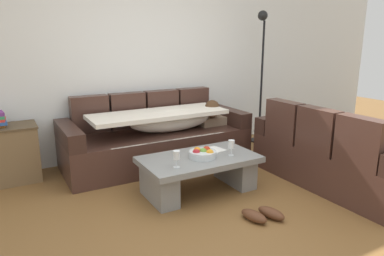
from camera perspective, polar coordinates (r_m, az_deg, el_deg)
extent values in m
plane|color=brown|center=(3.38, 6.92, -13.43)|extent=(14.00, 14.00, 0.00)
cube|color=white|center=(4.90, -7.83, 11.58)|extent=(9.00, 0.10, 2.70)
cube|color=#432A22|center=(4.56, -5.65, -3.12)|extent=(2.32, 0.92, 0.42)
cube|color=#432A22|center=(4.59, -16.16, 2.14)|extent=(0.46, 0.16, 0.46)
cube|color=#432A22|center=(4.72, -10.37, 2.80)|extent=(0.46, 0.16, 0.46)
cube|color=#432A22|center=(4.89, -4.95, 3.38)|extent=(0.46, 0.16, 0.46)
cube|color=#432A22|center=(5.11, 0.07, 3.90)|extent=(0.46, 0.16, 0.46)
cube|color=#36211B|center=(4.19, -19.26, -1.04)|extent=(0.18, 0.92, 0.20)
cube|color=#36211B|center=(4.99, 5.56, 2.07)|extent=(0.18, 0.92, 0.20)
cube|color=gray|center=(4.85, 2.99, 1.21)|extent=(0.36, 0.28, 0.11)
sphere|color=tan|center=(4.78, 3.27, 2.98)|extent=(0.21, 0.21, 0.21)
sphere|color=#4C331E|center=(4.78, 3.28, 3.33)|extent=(0.20, 0.20, 0.20)
ellipsoid|color=silver|center=(4.50, -3.42, 1.29)|extent=(1.10, 0.44, 0.28)
cube|color=silver|center=(4.39, -5.43, 2.26)|extent=(1.70, 0.60, 0.05)
cube|color=silver|center=(4.18, -3.22, -4.43)|extent=(1.44, 0.04, 0.38)
cube|color=#432A22|center=(4.26, 22.57, -5.47)|extent=(0.92, 1.83, 0.42)
cube|color=#432A22|center=(3.56, 25.56, -2.09)|extent=(0.16, 0.46, 0.46)
cube|color=#432A22|center=(3.85, 19.66, -0.37)|extent=(0.16, 0.46, 0.46)
cube|color=#432A22|center=(4.18, 14.64, 1.10)|extent=(0.16, 0.46, 0.46)
cube|color=#36211B|center=(4.70, 15.09, 0.88)|extent=(0.92, 0.18, 0.20)
ellipsoid|color=silver|center=(4.24, 22.78, -0.63)|extent=(0.44, 0.91, 0.28)
cube|color=silver|center=(4.19, 23.75, 0.53)|extent=(0.60, 1.36, 0.05)
cube|color=silver|center=(4.59, 26.03, -4.15)|extent=(0.04, 1.15, 0.38)
cube|color=gray|center=(3.67, 1.15, -5.10)|extent=(1.20, 0.68, 0.06)
cube|color=gray|center=(3.55, -5.37, -9.18)|extent=(0.20, 0.54, 0.32)
cube|color=gray|center=(3.98, 6.91, -6.58)|extent=(0.20, 0.54, 0.32)
cylinder|color=silver|center=(3.63, 1.73, -4.26)|extent=(0.28, 0.28, 0.07)
sphere|color=#5F9837|center=(3.63, 1.80, -3.86)|extent=(0.08, 0.08, 0.08)
sphere|color=orange|center=(3.59, 2.91, -4.06)|extent=(0.08, 0.08, 0.08)
sphere|color=red|center=(3.69, 2.37, -3.55)|extent=(0.08, 0.08, 0.08)
sphere|color=orange|center=(3.66, 0.84, -3.70)|extent=(0.08, 0.08, 0.08)
sphere|color=#B02027|center=(3.59, 0.69, -4.03)|extent=(0.08, 0.08, 0.08)
cylinder|color=silver|center=(3.37, -2.52, -6.32)|extent=(0.06, 0.06, 0.01)
cylinder|color=silver|center=(3.36, -2.53, -5.67)|extent=(0.01, 0.01, 0.07)
cylinder|color=silver|center=(3.33, -2.54, -4.38)|extent=(0.07, 0.07, 0.08)
cylinder|color=silver|center=(3.72, 6.32, -4.38)|extent=(0.06, 0.06, 0.01)
cylinder|color=silver|center=(3.71, 6.33, -3.78)|extent=(0.01, 0.01, 0.07)
cylinder|color=silver|center=(3.69, 6.37, -2.60)|extent=(0.07, 0.07, 0.08)
cube|color=white|center=(3.85, 3.09, -3.66)|extent=(0.31, 0.25, 0.01)
cube|color=brown|center=(4.43, -28.04, -3.95)|extent=(0.70, 0.42, 0.62)
cube|color=brown|center=(4.35, -28.53, 0.06)|extent=(0.72, 0.44, 0.02)
cylinder|color=black|center=(5.67, 10.70, -1.95)|extent=(0.28, 0.28, 0.02)
cylinder|color=black|center=(5.49, 11.13, 7.21)|extent=(0.03, 0.03, 1.80)
sphere|color=black|center=(5.31, 11.34, 17.36)|extent=(0.14, 0.14, 0.14)
ellipsoid|color=#59331E|center=(3.26, 9.94, -13.79)|extent=(0.17, 0.29, 0.09)
ellipsoid|color=#59331E|center=(3.34, 12.65, -13.23)|extent=(0.18, 0.29, 0.09)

